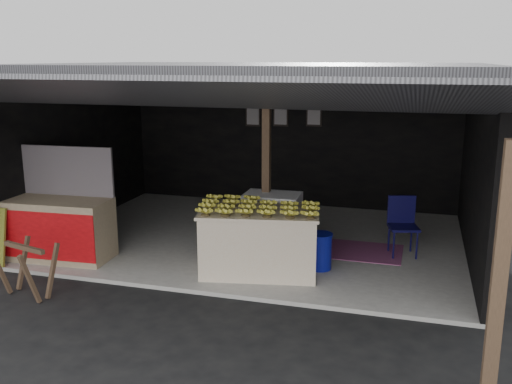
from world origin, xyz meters
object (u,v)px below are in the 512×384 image
(water_barrel, at_px, (320,252))
(plastic_chair, at_px, (402,220))
(banana_table, at_px, (260,241))
(sawhorse, at_px, (26,265))
(white_crate, at_px, (272,224))
(neighbor_stall, at_px, (57,226))

(water_barrel, distance_m, plastic_chair, 1.56)
(banana_table, xyz_separation_m, sawhorse, (-2.76, -1.60, -0.07))
(water_barrel, bearing_deg, sawhorse, -151.25)
(water_barrel, bearing_deg, banana_table, -156.35)
(white_crate, distance_m, sawhorse, 3.67)
(banana_table, xyz_separation_m, white_crate, (-0.03, 0.85, 0.02))
(sawhorse, bearing_deg, plastic_chair, 47.40)
(sawhorse, xyz_separation_m, water_barrel, (3.58, 1.96, -0.14))
(sawhorse, bearing_deg, neighbor_stall, 122.90)
(water_barrel, bearing_deg, neighbor_stall, -170.75)
(white_crate, height_order, plastic_chair, white_crate)
(neighbor_stall, bearing_deg, water_barrel, 5.90)
(plastic_chair, bearing_deg, water_barrel, -152.87)
(banana_table, relative_size, sawhorse, 2.36)
(banana_table, relative_size, neighbor_stall, 1.08)
(sawhorse, relative_size, water_barrel, 1.53)
(white_crate, relative_size, sawhorse, 1.24)
(banana_table, relative_size, water_barrel, 3.61)
(white_crate, bearing_deg, sawhorse, -138.74)
(neighbor_stall, bearing_deg, sawhorse, -75.41)
(neighbor_stall, height_order, water_barrel, neighbor_stall)
(banana_table, bearing_deg, water_barrel, 13.35)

